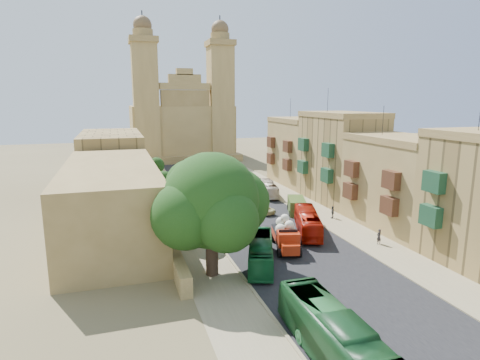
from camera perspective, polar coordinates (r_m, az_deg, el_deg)
ground at (r=37.34m, az=12.29°, el=-13.62°), size 260.00×260.00×0.00m
road_surface at (r=63.64m, az=-1.07°, el=-2.85°), size 14.00×140.00×0.01m
sidewalk_east at (r=66.83m, az=6.78°, el=-2.24°), size 5.00×140.00×0.01m
sidewalk_west at (r=61.75m, az=-9.58°, el=-3.46°), size 5.00×140.00×0.01m
kerb_east at (r=65.86m, az=4.79°, el=-2.35°), size 0.25×140.00×0.12m
kerb_west at (r=62.10m, az=-7.30°, el=-3.25°), size 0.25×140.00×0.12m
townhouse_b at (r=53.08m, az=21.77°, el=-0.28°), size 9.00×14.00×14.90m
townhouse_c at (r=64.17m, az=14.03°, el=3.21°), size 9.00×14.00×17.40m
townhouse_d at (r=76.46m, az=8.57°, el=4.11°), size 9.00×14.00×15.90m
west_wall at (r=51.61m, az=-11.40°, el=-5.44°), size 1.00×40.00×1.80m
west_building_low at (r=48.61m, az=-17.76°, el=-2.77°), size 10.00×28.00×8.40m
west_building_mid at (r=74.02m, az=-17.74°, el=2.56°), size 10.00×22.00×10.00m
church at (r=109.40m, az=-8.30°, el=8.02°), size 28.00×22.50×36.30m
ficus_tree at (r=35.32m, az=-3.97°, el=-3.39°), size 11.22×10.32×11.22m
street_tree_a at (r=43.62m, az=-7.12°, el=-5.01°), size 3.29×3.29×5.06m
street_tree_b at (r=55.17m, az=-9.34°, el=-1.93°), size 3.00×3.00×4.61m
street_tree_c at (r=66.88m, az=-10.79°, el=0.09°), size 2.73×2.73×4.19m
street_tree_d at (r=78.57m, az=-11.82°, el=2.03°), size 3.13×3.13×4.82m
red_truck at (r=43.06m, az=6.55°, el=-7.75°), size 3.69×6.44×3.57m
olive_pickup at (r=56.75m, az=8.05°, el=-3.67°), size 3.75×5.48×2.08m
bus_green_south at (r=26.38m, az=13.32°, el=-21.00°), size 2.87×11.58×3.22m
bus_green_north at (r=39.03m, az=2.96°, el=-10.16°), size 5.28×9.54×2.61m
bus_red_east at (r=48.39m, az=9.60°, el=-5.93°), size 5.53×10.00×2.73m
bus_cream_east at (r=66.37m, az=4.07°, el=-1.25°), size 3.55×8.63×2.34m
car_blue_a at (r=53.56m, az=0.79°, el=-4.82°), size 2.33×4.31×1.39m
car_white_a at (r=59.14m, az=-4.47°, el=-3.39°), size 1.73×3.79×1.21m
car_cream at (r=56.24m, az=3.16°, el=-4.18°), size 3.12×4.50×1.14m
car_dkblue at (r=76.91m, az=-6.53°, el=-0.02°), size 2.29×4.09×1.12m
car_white_b at (r=68.45m, az=1.38°, el=-1.32°), size 1.93×3.77×1.23m
car_blue_b at (r=84.42m, az=-7.75°, el=0.97°), size 1.67×3.56×1.13m
pedestrian_a at (r=46.97m, az=19.14°, el=-7.61°), size 0.69×0.54×1.70m
pedestrian_c at (r=55.18m, az=13.02°, el=-4.49°), size 0.69×1.05×1.67m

